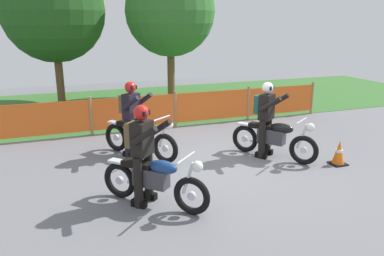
{
  "coord_description": "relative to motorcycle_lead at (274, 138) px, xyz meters",
  "views": [
    {
      "loc": [
        -3.18,
        -6.77,
        2.97
      ],
      "look_at": [
        -0.68,
        0.04,
        0.9
      ],
      "focal_mm": 35.45,
      "sensor_mm": 36.0,
      "label": 1
    }
  ],
  "objects": [
    {
      "name": "rider_third",
      "position": [
        -2.9,
        1.28,
        0.48
      ],
      "size": [
        0.73,
        0.78,
        1.69
      ],
      "rotation": [
        0.0,
        0.0,
        -0.93
      ],
      "color": "black",
      "rests_on": "ground"
    },
    {
      "name": "rider_trailing",
      "position": [
        -3.21,
        -1.14,
        0.48
      ],
      "size": [
        0.76,
        0.77,
        1.69
      ],
      "rotation": [
        0.0,
        0.0,
        -0.8
      ],
      "color": "black",
      "rests_on": "ground"
    },
    {
      "name": "traffic_cone",
      "position": [
        1.09,
        -0.83,
        -0.21
      ],
      "size": [
        0.32,
        0.32,
        0.53
      ],
      "color": "black",
      "rests_on": "ground"
    },
    {
      "name": "motorcycle_lead",
      "position": [
        0.0,
        0.0,
        0.0
      ],
      "size": [
        1.25,
        1.74,
        0.96
      ],
      "rotation": [
        0.0,
        0.0,
        -0.97
      ],
      "color": "black",
      "rests_on": "ground"
    },
    {
      "name": "grass_verge",
      "position": [
        -1.27,
        6.58,
        -0.46
      ],
      "size": [
        24.0,
        6.77,
        0.01
      ],
      "primitive_type": "cube",
      "color": "#386B2D",
      "rests_on": "ground"
    },
    {
      "name": "tree_leftmost",
      "position": [
        -4.24,
        7.82,
        2.82
      ],
      "size": [
        3.6,
        3.6,
        5.09
      ],
      "color": "brown",
      "rests_on": "ground"
    },
    {
      "name": "barrier_fence",
      "position": [
        -1.27,
        3.2,
        0.07
      ],
      "size": [
        9.46,
        0.08,
        1.05
      ],
      "color": "#997547",
      "rests_on": "ground"
    },
    {
      "name": "ground",
      "position": [
        -1.27,
        -0.1,
        -0.48
      ],
      "size": [
        24.0,
        24.0,
        0.02
      ],
      "primitive_type": "cube",
      "color": "slate"
    },
    {
      "name": "tree_near_left",
      "position": [
        -0.2,
        7.05,
        2.82
      ],
      "size": [
        3.31,
        3.31,
        4.95
      ],
      "color": "brown",
      "rests_on": "ground"
    },
    {
      "name": "motorcycle_trailing",
      "position": [
        -3.06,
        -1.29,
        -0.01
      ],
      "size": [
        1.47,
        1.52,
        0.95
      ],
      "rotation": [
        0.0,
        0.0,
        -0.8
      ],
      "color": "black",
      "rests_on": "ground"
    },
    {
      "name": "rider_lead",
      "position": [
        -0.13,
        0.18,
        0.48
      ],
      "size": [
        0.72,
        0.79,
        1.69
      ],
      "rotation": [
        0.0,
        0.0,
        -0.97
      ],
      "color": "black",
      "rests_on": "ground"
    },
    {
      "name": "motorcycle_third",
      "position": [
        -2.76,
        1.1,
        0.01
      ],
      "size": [
        1.34,
        1.75,
        0.99
      ],
      "rotation": [
        0.0,
        0.0,
        -0.93
      ],
      "color": "black",
      "rests_on": "ground"
    }
  ]
}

